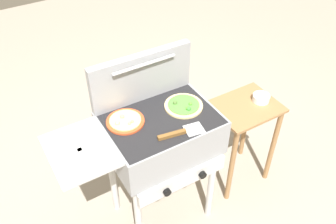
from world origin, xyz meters
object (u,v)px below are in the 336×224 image
spatula (181,132)px  pizza_cheese (125,121)px  topping_bowl_near (261,98)px  prep_table (242,127)px  pizza_veggie (184,105)px  grill (159,137)px

spatula → pizza_cheese: bearing=133.1°
spatula → topping_bowl_near: 0.79m
pizza_cheese → prep_table: pizza_cheese is taller
pizza_veggie → pizza_cheese: bearing=171.5°
pizza_veggie → topping_bowl_near: size_ratio=1.95×
pizza_cheese → topping_bowl_near: (0.97, -0.07, -0.18)m
pizza_veggie → topping_bowl_near: pizza_veggie is taller
pizza_cheese → prep_table: size_ratio=0.30×
topping_bowl_near → spatula: bearing=-167.9°
pizza_veggie → prep_table: (0.50, -0.01, -0.40)m
pizza_cheese → spatula: bearing=-46.9°
prep_table → topping_bowl_near: (0.12, -0.01, 0.22)m
prep_table → pizza_veggie: bearing=178.4°
grill → pizza_cheese: size_ratio=4.48×
grill → spatula: 0.23m
grill → spatula: (0.05, -0.16, 0.15)m
pizza_veggie → pizza_cheese: 0.36m
pizza_veggie → grill: bearing=-174.1°
grill → pizza_veggie: 0.24m
spatula → topping_bowl_near: bearing=12.1°
prep_table → topping_bowl_near: bearing=-3.5°
prep_table → topping_bowl_near: 0.25m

